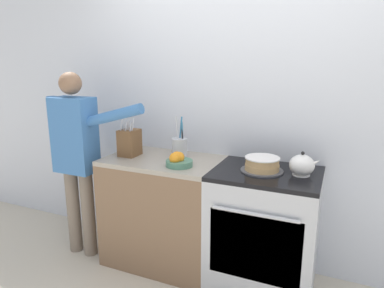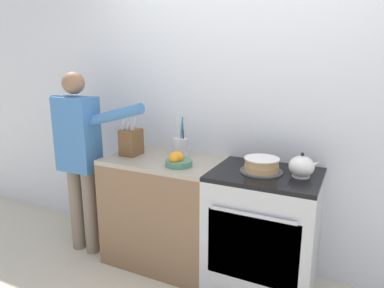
# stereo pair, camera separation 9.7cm
# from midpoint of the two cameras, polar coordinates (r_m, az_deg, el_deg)

# --- Properties ---
(wall_back) EXTENTS (8.00, 0.04, 2.60)m
(wall_back) POSITION_cam_midpoint_polar(r_m,az_deg,el_deg) (2.69, 10.65, 6.30)
(wall_back) COLOR silver
(wall_back) RESTS_ON ground_plane
(counter_cabinet) EXTENTS (0.90, 0.59, 0.89)m
(counter_cabinet) POSITION_cam_midpoint_polar(r_m,az_deg,el_deg) (2.86, -3.62, -10.94)
(counter_cabinet) COLOR brown
(counter_cabinet) RESTS_ON ground_plane
(stove_range) EXTENTS (0.74, 0.62, 0.89)m
(stove_range) POSITION_cam_midpoint_polar(r_m,az_deg,el_deg) (2.59, 12.80, -14.00)
(stove_range) COLOR #B7BABF
(stove_range) RESTS_ON ground_plane
(layer_cake) EXTENTS (0.29, 0.29, 0.10)m
(layer_cake) POSITION_cam_midpoint_polar(r_m,az_deg,el_deg) (2.41, 12.65, -3.51)
(layer_cake) COLOR #4C4C51
(layer_cake) RESTS_ON stove_range
(tea_kettle) EXTENTS (0.20, 0.17, 0.17)m
(tea_kettle) POSITION_cam_midpoint_polar(r_m,az_deg,el_deg) (2.39, 18.95, -3.58)
(tea_kettle) COLOR white
(tea_kettle) RESTS_ON stove_range
(knife_block) EXTENTS (0.14, 0.16, 0.31)m
(knife_block) POSITION_cam_midpoint_polar(r_m,az_deg,el_deg) (2.81, -9.15, 0.37)
(knife_block) COLOR brown
(knife_block) RESTS_ON counter_cabinet
(utensil_crock) EXTENTS (0.12, 0.12, 0.34)m
(utensil_crock) POSITION_cam_midpoint_polar(r_m,az_deg,el_deg) (2.70, -0.92, -0.54)
(utensil_crock) COLOR #B7BABF
(utensil_crock) RESTS_ON counter_cabinet
(fruit_bowl) EXTENTS (0.20, 0.20, 0.11)m
(fruit_bowl) POSITION_cam_midpoint_polar(r_m,az_deg,el_deg) (2.49, -1.29, -2.68)
(fruit_bowl) COLOR #4C7F66
(fruit_bowl) RESTS_ON counter_cabinet
(person_baker) EXTENTS (0.90, 0.20, 1.55)m
(person_baker) POSITION_cam_midpoint_polar(r_m,az_deg,el_deg) (2.97, -17.38, -0.83)
(person_baker) COLOR #7A6B5B
(person_baker) RESTS_ON ground_plane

